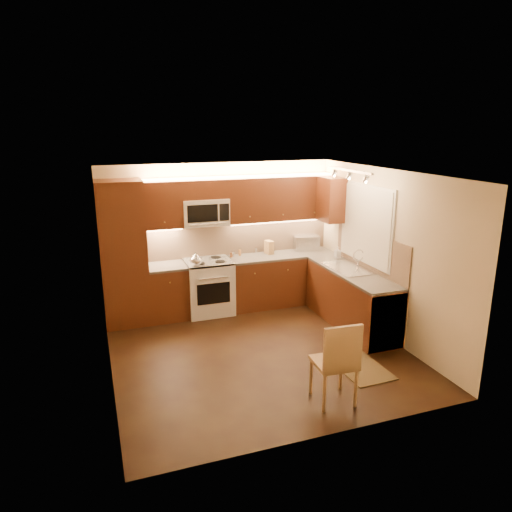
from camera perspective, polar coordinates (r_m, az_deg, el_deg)
name	(u,v)px	position (r m, az deg, el deg)	size (l,w,h in m)	color
floor	(259,352)	(6.85, 0.36, -11.42)	(4.00, 4.00, 0.01)	black
ceiling	(259,174)	(6.14, 0.40, 9.88)	(4.00, 4.00, 0.01)	beige
wall_back	(220,236)	(8.23, -4.36, 2.43)	(4.00, 0.01, 2.50)	beige
wall_front	(330,324)	(4.67, 8.84, -8.03)	(4.00, 0.01, 2.50)	beige
wall_left	(104,283)	(6.04, -17.80, -3.12)	(0.01, 4.00, 2.50)	beige
wall_right	(386,254)	(7.29, 15.34, 0.21)	(0.01, 4.00, 2.50)	beige
pantry	(123,254)	(7.71, -15.66, 0.24)	(0.70, 0.60, 2.30)	#461F0F
base_cab_back_left	(168,293)	(7.98, -10.56, -4.34)	(0.62, 0.60, 0.86)	#461F0F
counter_back_left	(166,266)	(7.85, -10.72, -1.24)	(0.62, 0.60, 0.04)	#363331
base_cab_back_right	(281,280)	(8.50, 3.07, -2.86)	(1.92, 0.60, 0.86)	#461F0F
counter_back_right	(282,255)	(8.37, 3.11, 0.07)	(1.92, 0.60, 0.04)	#363331
base_cab_right	(351,300)	(7.69, 11.38, -5.15)	(0.60, 2.00, 0.86)	#461F0F
counter_right	(353,272)	(7.55, 11.55, -1.95)	(0.60, 2.00, 0.04)	#363331
dishwasher	(376,316)	(7.15, 14.24, -6.96)	(0.58, 0.60, 0.84)	silver
backsplash_back	(239,237)	(8.33, -2.01, 2.27)	(3.30, 0.02, 0.60)	tan
backsplash_right	(370,251)	(7.61, 13.56, 0.58)	(0.02, 2.00, 0.60)	tan
upper_cab_back_left	(162,205)	(7.75, -11.23, 6.08)	(0.62, 0.35, 0.75)	#461F0F
upper_cab_back_right	(280,198)	(8.28, 2.88, 6.94)	(1.92, 0.35, 0.75)	#461F0F
upper_cab_bridge	(204,189)	(7.84, -6.28, 8.02)	(0.76, 0.35, 0.31)	#461F0F
upper_cab_right_corner	(332,199)	(8.24, 9.11, 6.72)	(0.35, 0.50, 0.75)	#461F0F
stove	(209,287)	(8.07, -5.70, -3.69)	(0.76, 0.65, 0.92)	silver
microwave	(205,212)	(7.89, -6.18, 5.30)	(0.76, 0.38, 0.44)	silver
window_frame	(366,224)	(7.64, 13.11, 3.75)	(0.03, 1.44, 1.24)	silver
window_blinds	(365,224)	(7.63, 12.98, 3.74)	(0.02, 1.36, 1.16)	silver
sink	(348,264)	(7.64, 11.02, -0.96)	(0.52, 0.86, 0.15)	silver
faucet	(358,258)	(7.72, 12.20, -0.29)	(0.20, 0.04, 0.30)	silver
track_light_bar	(350,170)	(7.17, 11.19, 10.07)	(0.04, 1.20, 0.03)	silver
kettle	(196,259)	(7.65, -7.26, -0.36)	(0.19, 0.19, 0.22)	silver
toaster_oven	(306,243)	(8.69, 5.98, 1.62)	(0.44, 0.33, 0.27)	silver
knife_block	(269,247)	(8.37, 1.58, 1.05)	(0.11, 0.17, 0.24)	olive
spice_jar_a	(234,254)	(8.21, -2.72, 0.23)	(0.05, 0.05, 0.09)	silver
spice_jar_b	(231,255)	(8.17, -3.01, 0.13)	(0.04, 0.04, 0.08)	brown
spice_jar_c	(256,250)	(8.43, 0.00, 0.68)	(0.04, 0.04, 0.09)	silver
spice_jar_d	(240,253)	(8.27, -1.96, 0.41)	(0.05, 0.05, 0.10)	#A56A31
soap_bottle	(338,252)	(8.24, 9.77, 0.46)	(0.09, 0.09, 0.20)	silver
rug	(361,368)	(6.57, 12.45, -12.99)	(0.57, 0.86, 0.01)	black
dining_chair	(334,361)	(5.60, 9.35, -12.30)	(0.45, 0.45, 1.01)	olive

